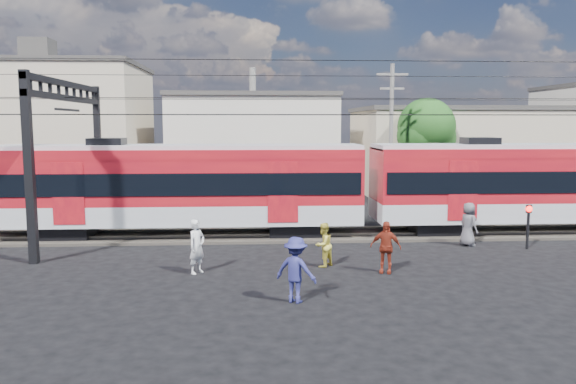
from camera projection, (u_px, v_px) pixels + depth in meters
name	position (u px, v px, depth m)	size (l,w,h in m)	color
ground	(315.00, 286.00, 17.74)	(120.00, 120.00, 0.00)	black
track_bed	(296.00, 235.00, 25.66)	(70.00, 3.40, 0.12)	#2D2823
rail_near	(298.00, 235.00, 24.90)	(70.00, 0.12, 0.12)	#59544C
rail_far	(295.00, 229.00, 26.39)	(70.00, 0.12, 0.12)	#59544C
commuter_train	(186.00, 184.00, 25.08)	(50.30, 3.08, 4.17)	black
catenary	(100.00, 123.00, 24.54)	(70.00, 9.30, 7.52)	black
building_west	(42.00, 130.00, 39.96)	(14.28, 10.20, 9.30)	#BDAB90
building_midwest	(253.00, 142.00, 43.93)	(12.24, 12.24, 7.30)	beige
building_mideast	(467.00, 150.00, 41.96)	(16.32, 10.20, 6.30)	#BDAB90
utility_pole_mid	(391.00, 134.00, 32.41)	(1.80, 0.24, 8.50)	slate
tree_near	(429.00, 131.00, 35.64)	(3.82, 3.64, 6.72)	#382619
pedestrian_a	(197.00, 246.00, 19.17)	(0.68, 0.45, 1.86)	silver
pedestrian_b	(323.00, 245.00, 20.05)	(0.77, 0.60, 1.59)	gold
pedestrian_c	(296.00, 270.00, 16.03)	(1.23, 0.71, 1.90)	navy
pedestrian_d	(386.00, 247.00, 19.22)	(1.05, 0.44, 1.80)	maroon
pedestrian_e	(468.00, 224.00, 23.49)	(0.89, 0.58, 1.83)	#55545A
crossing_signal	(528.00, 218.00, 22.84)	(0.27, 0.27, 1.83)	black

